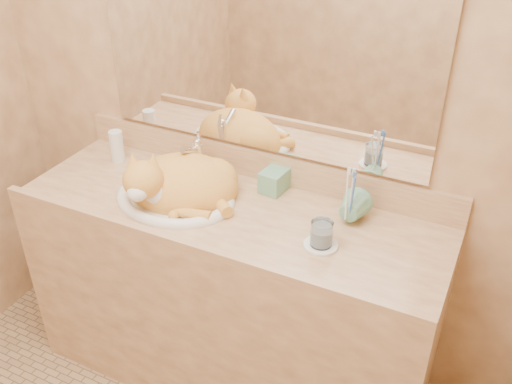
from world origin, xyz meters
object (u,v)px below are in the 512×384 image
at_px(cat, 178,182).
at_px(water_glass, 322,233).
at_px(toothbrush_cup, 348,215).
at_px(vanity_counter, 231,298).
at_px(soap_dispenser, 267,175).
at_px(sink_basin, 174,183).

relative_size(cat, water_glass, 4.78).
distance_m(cat, toothbrush_cup, 0.64).
height_order(cat, water_glass, cat).
height_order(vanity_counter, toothbrush_cup, toothbrush_cup).
distance_m(soap_dispenser, water_glass, 0.36).
bearing_deg(vanity_counter, cat, -179.79).
bearing_deg(toothbrush_cup, sink_basin, -170.29).
bearing_deg(cat, water_glass, -26.40).
bearing_deg(water_glass, vanity_counter, 172.00).
xyz_separation_m(vanity_counter, soap_dispenser, (0.09, 0.15, 0.52)).
height_order(sink_basin, soap_dispenser, soap_dispenser).
bearing_deg(water_glass, sink_basin, 176.78).
xyz_separation_m(sink_basin, toothbrush_cup, (0.64, 0.11, -0.02)).
bearing_deg(soap_dispenser, water_glass, -28.16).
relative_size(cat, toothbrush_cup, 3.77).
distance_m(sink_basin, water_glass, 0.59).
bearing_deg(sink_basin, toothbrush_cup, 4.11).
distance_m(sink_basin, toothbrush_cup, 0.65).
bearing_deg(sink_basin, vanity_counter, -0.26).
bearing_deg(soap_dispenser, cat, -146.31).
distance_m(soap_dispenser, toothbrush_cup, 0.35).
height_order(sink_basin, toothbrush_cup, sink_basin).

